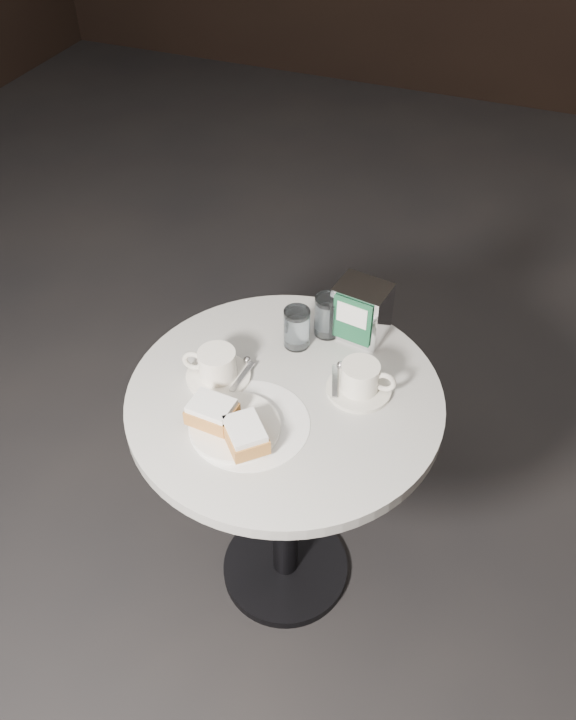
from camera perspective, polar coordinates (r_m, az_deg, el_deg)
The scene contains 9 objects.
ground at distance 2.14m, azimuth -0.20°, elevation -16.67°, with size 7.00×7.00×0.00m, color black.
cafe_table at distance 1.69m, azimuth -0.25°, elevation -7.41°, with size 0.70×0.70×0.74m.
sugar_spill at distance 1.48m, azimuth -3.15°, elevation -5.20°, with size 0.26×0.26×0.00m, color white.
beignet_plate at distance 1.45m, azimuth -4.62°, elevation -5.26°, with size 0.25×0.25×0.06m.
coffee_cup_left at distance 1.56m, azimuth -5.80°, elevation -0.56°, with size 0.17×0.17×0.08m.
coffee_cup_right at distance 1.53m, azimuth 5.90°, elevation -1.63°, with size 0.16×0.15×0.08m.
water_glass_left at distance 1.63m, azimuth 0.72°, elevation 2.58°, with size 0.08×0.08×0.10m.
water_glass_right at distance 1.66m, azimuth 3.25°, elevation 3.58°, with size 0.08×0.08×0.10m.
napkin_dispenser at distance 1.65m, azimuth 5.96°, elevation 3.99°, with size 0.13×0.12×0.14m.
Camera 1 is at (0.39, -0.99, 1.86)m, focal length 35.00 mm.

